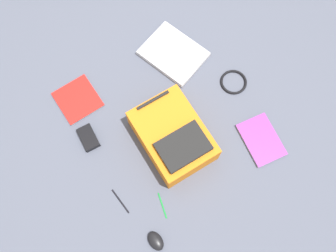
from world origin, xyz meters
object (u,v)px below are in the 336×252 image
(laptop, at_px, (173,54))
(power_brick, at_px, (88,138))
(computer_mouse, at_px, (156,241))
(book_red, at_px, (78,100))
(backpack, at_px, (173,137))
(pen_black, at_px, (162,205))
(pen_blue, at_px, (120,201))
(book_comic, at_px, (261,140))
(cable_coil, at_px, (234,82))

(laptop, height_order, power_brick, power_brick)
(computer_mouse, bearing_deg, book_red, 86.22)
(book_red, bearing_deg, computer_mouse, -93.49)
(laptop, distance_m, power_brick, 0.68)
(backpack, height_order, book_red, backpack)
(pen_black, bearing_deg, book_red, 95.31)
(laptop, height_order, pen_blue, laptop)
(book_red, xyz_separation_m, pen_blue, (-0.10, -0.60, -0.00))
(book_red, height_order, power_brick, power_brick)
(book_red, bearing_deg, pen_black, -84.69)
(backpack, distance_m, book_comic, 0.48)
(backpack, relative_size, pen_blue, 2.95)
(power_brick, bearing_deg, pen_black, -75.67)
(power_brick, distance_m, pen_black, 0.53)
(book_comic, bearing_deg, power_brick, 145.50)
(book_comic, relative_size, power_brick, 2.10)
(laptop, distance_m, computer_mouse, 1.03)
(book_red, bearing_deg, power_brick, -105.32)
(power_brick, bearing_deg, laptop, 14.13)
(cable_coil, distance_m, power_brick, 0.86)
(book_red, distance_m, computer_mouse, 0.87)
(pen_black, bearing_deg, book_comic, -0.78)
(book_comic, bearing_deg, pen_blue, 169.60)
(computer_mouse, distance_m, cable_coil, 0.96)
(backpack, xyz_separation_m, pen_blue, (-0.40, -0.11, -0.08))
(laptop, bearing_deg, power_brick, -165.87)
(book_red, distance_m, book_comic, 1.02)
(cable_coil, distance_m, pen_blue, 0.90)
(laptop, height_order, pen_black, laptop)
(backpack, relative_size, computer_mouse, 4.36)
(computer_mouse, bearing_deg, book_comic, 8.54)
(backpack, height_order, pen_black, backpack)
(power_brick, bearing_deg, pen_blue, -95.19)
(power_brick, height_order, pen_black, power_brick)
(laptop, relative_size, cable_coil, 2.69)
(laptop, xyz_separation_m, book_comic, (0.10, -0.69, -0.01))
(backpack, height_order, computer_mouse, backpack)
(book_red, xyz_separation_m, cable_coil, (0.78, -0.40, -0.00))
(pen_black, bearing_deg, pen_blue, 140.35)
(computer_mouse, distance_m, pen_black, 0.18)
(backpack, height_order, laptop, backpack)
(pen_black, bearing_deg, power_brick, 104.33)
(backpack, bearing_deg, computer_mouse, -133.56)
(backpack, height_order, book_comic, backpack)
(laptop, distance_m, cable_coil, 0.38)
(power_brick, height_order, pen_blue, power_brick)
(pen_black, distance_m, pen_blue, 0.21)
(computer_mouse, bearing_deg, laptop, 50.77)
(backpack, height_order, pen_blue, backpack)
(book_red, distance_m, cable_coil, 0.88)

